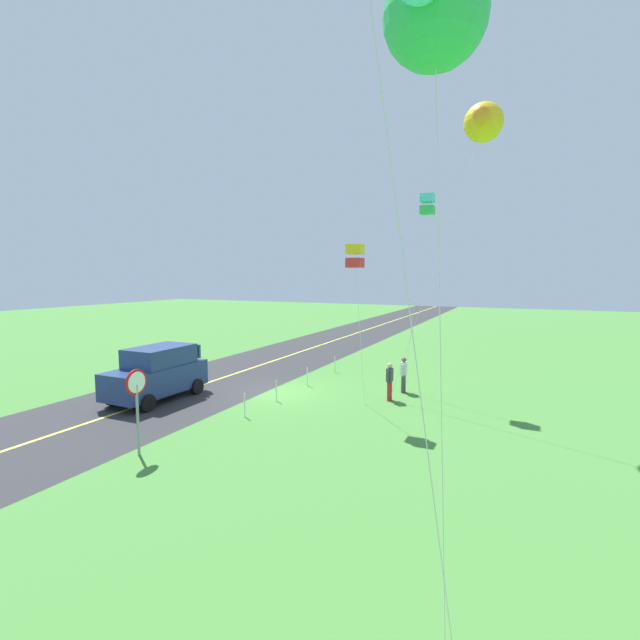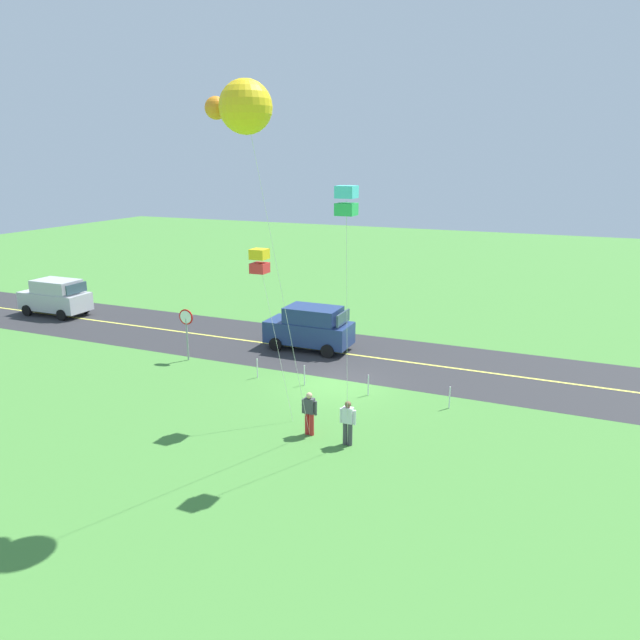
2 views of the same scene
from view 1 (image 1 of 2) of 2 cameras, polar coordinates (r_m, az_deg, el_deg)
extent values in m
cube|color=#478438|center=(20.67, -5.46, -9.23)|extent=(120.00, 120.00, 0.10)
cube|color=#2D2D30|center=(22.89, -14.21, -7.77)|extent=(120.00, 7.00, 0.00)
cube|color=#E5E04C|center=(22.89, -14.21, -7.76)|extent=(120.00, 0.16, 0.00)
cube|color=navy|center=(20.44, -19.99, -7.01)|extent=(4.40, 1.90, 1.10)
cube|color=navy|center=(20.44, -19.59, -4.29)|extent=(2.73, 1.75, 0.80)
cube|color=#334756|center=(19.69, -21.81, -4.74)|extent=(0.10, 1.62, 0.64)
cube|color=#334756|center=(21.60, -16.57, -3.67)|extent=(0.10, 1.62, 0.60)
cylinder|color=black|center=(18.95, -20.96, -9.76)|extent=(0.68, 0.22, 0.68)
cylinder|color=black|center=(20.32, -24.74, -8.87)|extent=(0.68, 0.22, 0.68)
cylinder|color=black|center=(20.96, -15.29, -8.10)|extent=(0.68, 0.22, 0.68)
cylinder|color=black|center=(22.21, -19.07, -7.44)|extent=(0.68, 0.22, 0.68)
cylinder|color=gray|center=(14.52, -22.04, -11.62)|extent=(0.08, 0.08, 2.10)
cylinder|color=red|center=(14.23, -22.21, -7.28)|extent=(0.76, 0.04, 0.76)
cylinder|color=white|center=(14.21, -22.14, -7.29)|extent=(0.62, 0.01, 0.62)
cylinder|color=red|center=(19.54, 8.85, -8.77)|extent=(0.16, 0.16, 0.82)
cylinder|color=red|center=(19.37, 8.70, -8.89)|extent=(0.16, 0.16, 0.82)
cube|color=#3F3F47|center=(19.29, 8.81, -6.84)|extent=(0.36, 0.22, 0.56)
cylinder|color=#3F3F47|center=(19.53, 9.00, -6.84)|extent=(0.10, 0.10, 0.52)
cylinder|color=#3F3F47|center=(19.08, 8.60, -7.14)|extent=(0.10, 0.10, 0.52)
sphere|color=#D8AD84|center=(19.21, 8.83, -5.71)|extent=(0.22, 0.22, 0.22)
cylinder|color=#3F3F47|center=(20.91, 10.56, -7.83)|extent=(0.16, 0.16, 0.82)
cylinder|color=#3F3F47|center=(20.74, 10.44, -7.94)|extent=(0.16, 0.16, 0.82)
cube|color=silver|center=(20.68, 10.53, -6.03)|extent=(0.36, 0.22, 0.56)
cylinder|color=silver|center=(20.91, 10.70, -6.03)|extent=(0.10, 0.10, 0.52)
cylinder|color=silver|center=(20.46, 10.36, -6.29)|extent=(0.10, 0.10, 0.52)
sphere|color=brown|center=(20.60, 10.55, -4.96)|extent=(0.22, 0.22, 0.22)
cylinder|color=silver|center=(18.33, 14.07, 5.90)|extent=(0.24, 3.43, 10.78)
sphere|color=yellow|center=(18.79, 19.97, 22.41)|extent=(1.40, 1.40, 1.40)
sphere|color=orange|center=(17.94, 19.69, 23.26)|extent=(0.60, 0.60, 0.60)
cylinder|color=silver|center=(20.27, 11.92, 2.41)|extent=(0.19, 0.87, 8.30)
cube|color=#4CD8D8|center=(20.49, 13.44, 14.75)|extent=(0.56, 0.56, 0.36)
cube|color=green|center=(20.42, 13.40, 13.36)|extent=(0.56, 0.56, 0.36)
cylinder|color=silver|center=(6.26, 14.97, -2.95)|extent=(0.63, 0.49, 8.70)
sphere|color=green|center=(7.39, 14.35, 33.20)|extent=(1.40, 1.40, 1.40)
cylinder|color=silver|center=(17.66, 5.09, -1.75)|extent=(1.25, 0.02, 5.97)
cube|color=yellow|center=(16.96, 4.45, 8.91)|extent=(0.56, 0.56, 0.36)
cube|color=red|center=(16.94, 4.44, 7.22)|extent=(0.56, 0.56, 0.36)
cylinder|color=silver|center=(4.52, 7.77, 26.80)|extent=(2.45, 1.46, 13.81)
cylinder|color=silver|center=(24.63, 1.89, -5.58)|extent=(0.05, 0.05, 0.90)
cylinder|color=silver|center=(21.65, -1.62, -7.16)|extent=(0.05, 0.05, 0.90)
cylinder|color=silver|center=(19.17, -5.55, -8.88)|extent=(0.05, 0.05, 0.90)
cylinder|color=silver|center=(17.29, -9.51, -10.56)|extent=(0.05, 0.05, 0.90)
camera|label=2|loc=(29.08, 51.16, 11.90)|focal=33.19mm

